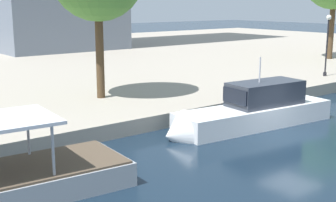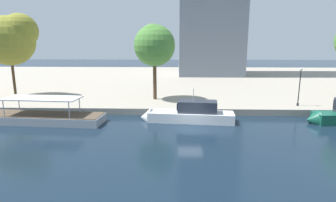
# 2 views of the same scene
# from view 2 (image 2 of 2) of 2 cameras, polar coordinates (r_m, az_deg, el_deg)

# --- Properties ---
(ground_plane) EXTENTS (220.00, 220.00, 0.00)m
(ground_plane) POSITION_cam_2_polar(r_m,az_deg,el_deg) (28.66, 4.65, -5.66)
(ground_plane) COLOR #142333
(dock_promenade) EXTENTS (120.00, 55.00, 0.80)m
(dock_promenade) POSITION_cam_2_polar(r_m,az_deg,el_deg) (60.52, 3.15, 4.19)
(dock_promenade) COLOR #A39989
(dock_promenade) RESTS_ON ground_plane
(tour_boat_1) EXTENTS (14.54, 4.22, 4.05)m
(tour_boat_1) POSITION_cam_2_polar(r_m,az_deg,el_deg) (34.11, -25.68, -3.38)
(tour_boat_1) COLOR #9EA3A8
(tour_boat_1) RESTS_ON ground_plane
(motor_yacht_2) EXTENTS (10.56, 3.35, 4.57)m
(motor_yacht_2) POSITION_cam_2_polar(r_m,az_deg,el_deg) (31.05, 3.81, -3.07)
(motor_yacht_2) COLOR white
(motor_yacht_2) RESTS_ON ground_plane
(lamp_post) EXTENTS (0.38, 0.38, 4.78)m
(lamp_post) POSITION_cam_2_polar(r_m,az_deg,el_deg) (38.17, 25.38, 3.30)
(lamp_post) COLOR black
(lamp_post) RESTS_ON dock_promenade
(tree_1) EXTENTS (7.57, 6.99, 11.82)m
(tree_1) POSITION_cam_2_polar(r_m,az_deg,el_deg) (45.91, -29.40, 10.87)
(tree_1) COLOR #4C3823
(tree_1) RESTS_ON dock_promenade
(tree_2) EXTENTS (5.60, 5.60, 10.23)m
(tree_2) POSITION_cam_2_polar(r_m,az_deg,el_deg) (38.18, -2.74, 11.51)
(tree_2) COLOR #4C3823
(tree_2) RESTS_ON dock_promenade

